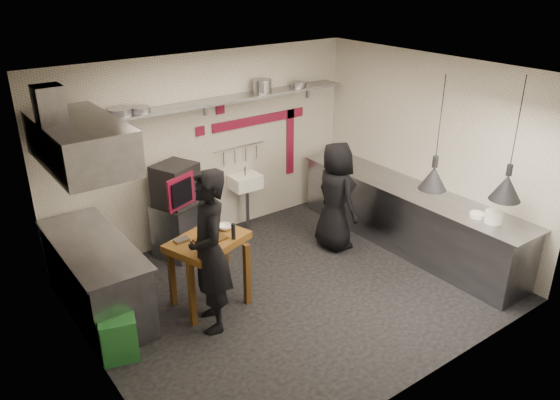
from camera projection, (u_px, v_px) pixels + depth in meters
floor at (292, 291)px, 7.13m from camera, size 5.00×5.00×0.00m
ceiling at (294, 75)px, 6.00m from camera, size 5.00×5.00×0.00m
wall_back at (207, 148)px, 8.11m from camera, size 5.00×0.04×2.80m
wall_front at (431, 264)px, 5.01m from camera, size 5.00×0.04×2.80m
wall_left at (85, 252)px, 5.21m from camera, size 0.04×4.20×2.80m
wall_right at (429, 152)px, 7.92m from camera, size 0.04×4.20×2.80m
red_band_horiz at (260, 120)px, 8.50m from camera, size 1.70×0.02×0.14m
red_band_vert at (290, 142)px, 9.02m from camera, size 0.14×0.02×1.10m
red_tile_a at (220, 109)px, 8.01m from camera, size 0.14×0.02×0.14m
red_tile_b at (200, 131)px, 7.93m from camera, size 0.14×0.02×0.14m
back_shelf at (210, 102)px, 7.69m from camera, size 4.60×0.34×0.04m
shelf_bracket_left at (72, 129)px, 6.81m from camera, size 0.04×0.06×0.24m
shelf_bracket_mid at (205, 107)px, 7.84m from camera, size 0.04×0.06×0.24m
shelf_bracket_right at (308, 90)px, 8.87m from camera, size 0.04×0.06×0.24m
pan_far_left at (120, 112)px, 6.95m from camera, size 0.37×0.37×0.09m
pan_mid_left at (140, 109)px, 7.10m from camera, size 0.33×0.33×0.07m
stock_pot at (262, 86)px, 8.12m from camera, size 0.31×0.31×0.20m
pan_right at (298, 84)px, 8.52m from camera, size 0.31×0.31×0.08m
oven_stand at (180, 229)px, 7.88m from camera, size 0.78×0.75×0.80m
combi_oven at (176, 184)px, 7.62m from camera, size 0.68×0.66×0.58m
oven_door at (181, 192)px, 7.37m from camera, size 0.48×0.22×0.46m
oven_glass at (182, 193)px, 7.33m from camera, size 0.36×0.16×0.34m
hand_sink at (245, 182)px, 8.53m from camera, size 0.46×0.34×0.22m
sink_tap at (245, 171)px, 8.45m from camera, size 0.03×0.03×0.14m
sink_drain at (247, 208)px, 8.67m from camera, size 0.06×0.06×0.66m
utensil_rail at (239, 147)px, 8.41m from camera, size 0.90×0.02×0.02m
counter_right at (406, 217)px, 8.11m from camera, size 0.70×3.80×0.90m
counter_right_top at (409, 189)px, 7.92m from camera, size 0.76×3.90×0.03m
plate_stack at (494, 217)px, 6.84m from camera, size 0.30×0.30×0.15m
small_bowl_right at (477, 215)px, 7.01m from camera, size 0.24×0.24×0.05m
counter_left at (97, 278)px, 6.55m from camera, size 0.70×1.90×0.90m
counter_left_top at (92, 244)px, 6.37m from camera, size 0.76×2.00×0.03m
extractor_hood at (80, 142)px, 5.90m from camera, size 0.78×1.60×0.50m
hood_duct at (50, 110)px, 5.60m from camera, size 0.28×0.28×0.50m
green_bin at (119, 336)px, 5.87m from camera, size 0.47×0.47×0.50m
prep_table at (209, 272)px, 6.68m from camera, size 1.07×0.90×0.92m
cutting_board at (210, 239)px, 6.45m from camera, size 0.38×0.29×0.02m
pepper_mill at (233, 231)px, 6.44m from camera, size 0.07×0.07×0.20m
lemon_a at (203, 247)px, 6.21m from camera, size 0.08×0.08×0.07m
lemon_b at (212, 245)px, 6.26m from camera, size 0.10×0.10×0.08m
veg_ball at (212, 227)px, 6.65m from camera, size 0.12×0.12×0.10m
steel_tray at (181, 240)px, 6.42m from camera, size 0.17×0.12×0.03m
bowl at (225, 227)px, 6.71m from camera, size 0.20×0.20×0.06m
heat_lamp_near at (439, 134)px, 6.32m from camera, size 0.39×0.39×1.38m
heat_lamp_far at (515, 140)px, 6.32m from camera, size 0.50×0.50×1.51m
chef_left at (210, 252)px, 6.08m from camera, size 0.67×0.82×1.94m
chef_right at (336, 196)px, 7.92m from camera, size 0.60×0.85×1.63m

